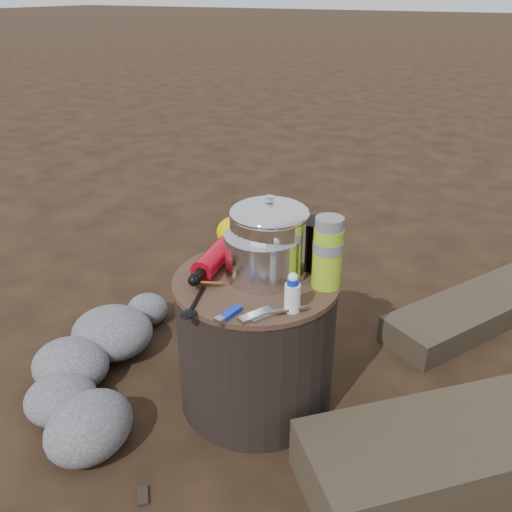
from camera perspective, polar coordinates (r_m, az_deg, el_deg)
The scene contains 16 objects.
ground at distance 1.67m, azimuth -0.00°, elevation -14.83°, with size 60.00×60.00×0.00m, color black.
stump at distance 1.54m, azimuth -0.00°, elevation -9.12°, with size 0.45×0.45×0.41m, color black.
rock_ring at distance 1.79m, azimuth -10.53°, elevation -8.58°, with size 0.40×0.87×0.17m, color #5E5E63, non-canonical shape.
log_small at distance 2.28m, azimuth 25.47°, elevation -3.81°, with size 0.22×1.18×0.10m, color #3B3124.
foil_windscreen at distance 1.41m, azimuth 0.78°, elevation -0.01°, with size 0.20×0.20×0.12m, color silver.
camping_pot at distance 1.42m, azimuth 1.42°, elevation 1.98°, with size 0.21×0.21×0.21m, color white.
fuel_bottle at distance 1.48m, azimuth -4.35°, elevation -0.12°, with size 0.06×0.26×0.06m, color red, non-canonical shape.
thermos at distance 1.37m, azimuth 7.68°, elevation 0.33°, with size 0.08×0.08×0.19m, color #9DD121.
travel_mug at distance 1.47m, azimuth 6.89°, elevation 1.21°, with size 0.09×0.09×0.14m, color black.
stuff_sack at distance 1.57m, azimuth -1.67°, elevation 2.45°, with size 0.15×0.12×0.10m, color #EBCB00.
food_pouch at distance 1.55m, azimuth 3.87°, elevation 2.39°, with size 0.10×0.02×0.12m, color navy.
lighter at distance 1.28m, azimuth -2.75°, elevation -6.10°, with size 0.02×0.08×0.01m, color #0F2EC8.
multitool at distance 1.27m, azimuth -0.03°, elevation -6.40°, with size 0.02×0.09×0.01m, color #ACACB1.
pot_grabber at distance 1.28m, azimuth 2.16°, elevation -6.01°, with size 0.04×0.14×0.01m, color #ACACB1, non-canonical shape.
spork at distance 1.34m, azimuth -6.43°, elevation -4.66°, with size 0.03×0.14×0.01m, color black, non-canonical shape.
squeeze_bottle at distance 1.28m, azimuth 3.92°, elevation -4.10°, with size 0.04×0.04×0.09m, color white.
Camera 1 is at (0.60, -1.10, 1.11)m, focal length 37.31 mm.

